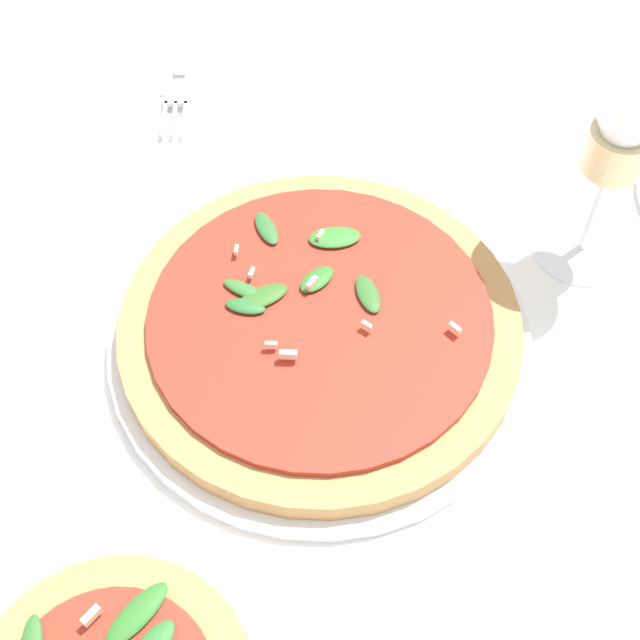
# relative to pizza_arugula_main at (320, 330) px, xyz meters

# --- Properties ---
(ground_plane) EXTENTS (6.00, 6.00, 0.00)m
(ground_plane) POSITION_rel_pizza_arugula_main_xyz_m (-0.01, 0.03, -0.02)
(ground_plane) COLOR white
(pizza_arugula_main) EXTENTS (0.31, 0.31, 0.05)m
(pizza_arugula_main) POSITION_rel_pizza_arugula_main_xyz_m (0.00, 0.00, 0.00)
(pizza_arugula_main) COLOR white
(pizza_arugula_main) RESTS_ON ground_plane
(wine_glass) EXTENTS (0.08, 0.08, 0.18)m
(wine_glass) POSITION_rel_pizza_arugula_main_xyz_m (-0.04, 0.23, 0.11)
(wine_glass) COLOR white
(wine_glass) RESTS_ON ground_plane
(napkin) EXTENTS (0.11, 0.07, 0.01)m
(napkin) POSITION_rel_pizza_arugula_main_xyz_m (-0.36, -0.04, -0.01)
(napkin) COLOR white
(napkin) RESTS_ON ground_plane
(fork) EXTENTS (0.22, 0.07, 0.00)m
(fork) POSITION_rel_pizza_arugula_main_xyz_m (-0.35, -0.05, -0.01)
(fork) COLOR silver
(fork) RESTS_ON ground_plane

